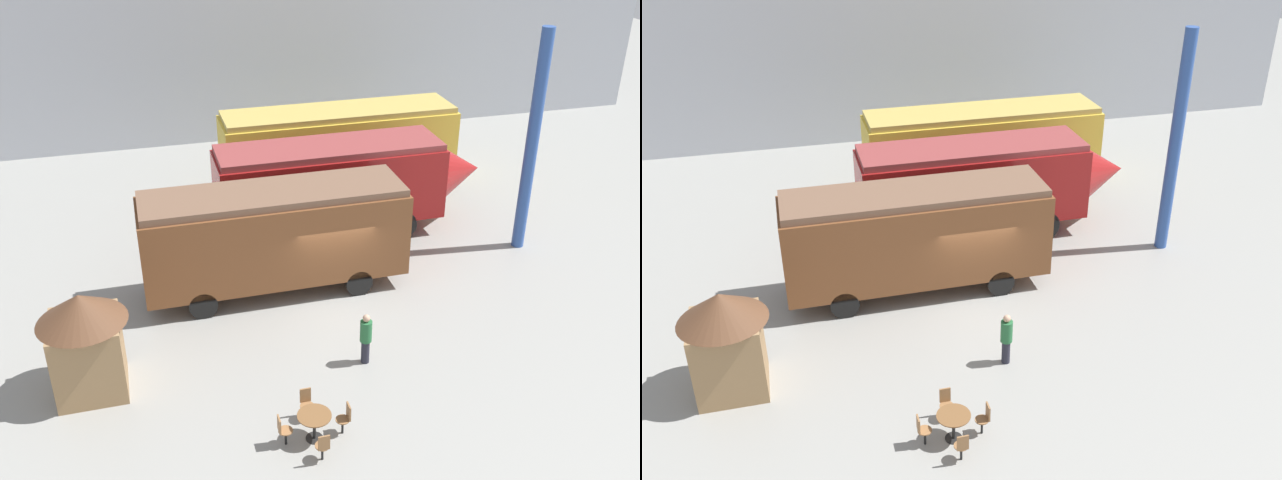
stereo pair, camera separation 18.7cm
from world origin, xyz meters
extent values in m
plane|color=gray|center=(0.00, 0.00, 0.00)|extent=(80.00, 80.00, 0.00)
cube|color=#B2B7C1|center=(0.00, 15.79, 4.50)|extent=(44.00, 0.15, 9.00)
cube|color=gold|center=(2.75, 8.71, 2.05)|extent=(10.04, 2.59, 2.37)
cube|color=tan|center=(2.75, 8.71, 3.36)|extent=(9.84, 2.38, 0.24)
cylinder|color=black|center=(5.76, 7.48, 0.66)|extent=(1.33, 0.12, 1.33)
cylinder|color=black|center=(5.76, 9.95, 0.66)|extent=(1.33, 0.12, 1.33)
cylinder|color=black|center=(-0.26, 7.48, 0.66)|extent=(1.33, 0.12, 1.33)
cylinder|color=black|center=(-0.26, 9.95, 0.66)|extent=(1.33, 0.12, 1.33)
cube|color=maroon|center=(1.07, 4.35, 2.06)|extent=(8.39, 2.54, 2.62)
cone|color=maroon|center=(6.21, 4.35, 2.06)|extent=(1.89, 2.41, 2.41)
cube|color=brown|center=(1.07, 4.35, 3.49)|extent=(8.22, 2.33, 0.24)
cylinder|color=black|center=(3.59, 3.14, 0.58)|extent=(1.15, 0.12, 1.15)
cylinder|color=black|center=(3.59, 5.56, 0.58)|extent=(1.15, 0.12, 1.15)
cylinder|color=black|center=(-1.44, 3.14, 0.58)|extent=(1.15, 0.12, 1.15)
cylinder|color=black|center=(-1.44, 5.56, 0.58)|extent=(1.15, 0.12, 1.15)
cube|color=brown|center=(-1.74, 1.00, 1.96)|extent=(8.50, 2.46, 2.75)
cube|color=brown|center=(-1.74, 1.00, 3.46)|extent=(8.33, 2.26, 0.24)
cylinder|color=black|center=(0.81, -0.17, 0.45)|extent=(0.91, 0.12, 0.91)
cylinder|color=black|center=(0.81, 2.17, 0.45)|extent=(0.91, 0.12, 0.91)
cylinder|color=black|center=(-4.29, -0.17, 0.45)|extent=(0.91, 0.12, 0.91)
cylinder|color=black|center=(-4.29, 2.17, 0.45)|extent=(0.91, 0.12, 0.91)
cylinder|color=black|center=(-2.33, -6.20, 0.01)|extent=(0.44, 0.44, 0.02)
cylinder|color=black|center=(-2.33, -6.20, 0.37)|extent=(0.08, 0.08, 0.70)
cylinder|color=brown|center=(-2.33, -6.20, 0.74)|extent=(0.85, 0.85, 0.03)
cylinder|color=black|center=(-2.33, -5.47, 0.21)|extent=(0.06, 0.06, 0.42)
cylinder|color=olive|center=(-2.33, -5.47, 0.43)|extent=(0.36, 0.36, 0.03)
cube|color=olive|center=(-2.33, -5.32, 0.66)|extent=(0.29, 0.04, 0.42)
cylinder|color=black|center=(-3.05, -6.20, 0.21)|extent=(0.06, 0.06, 0.42)
cylinder|color=olive|center=(-3.05, -6.20, 0.43)|extent=(0.36, 0.36, 0.03)
cube|color=olive|center=(-3.21, -6.20, 0.66)|extent=(0.04, 0.29, 0.42)
cylinder|color=black|center=(-2.33, -6.93, 0.21)|extent=(0.06, 0.06, 0.42)
cylinder|color=olive|center=(-2.33, -6.93, 0.43)|extent=(0.36, 0.36, 0.03)
cube|color=olive|center=(-2.33, -7.08, 0.66)|extent=(0.29, 0.04, 0.42)
cylinder|color=black|center=(-1.60, -6.20, 0.21)|extent=(0.06, 0.06, 0.42)
cylinder|color=olive|center=(-1.60, -6.20, 0.43)|extent=(0.36, 0.36, 0.03)
cube|color=olive|center=(-1.45, -6.20, 0.66)|extent=(0.04, 0.29, 0.42)
cylinder|color=#262633|center=(-0.13, -3.61, 0.37)|extent=(0.24, 0.24, 0.74)
cylinder|color=#266638|center=(-0.13, -3.61, 1.06)|extent=(0.34, 0.34, 0.65)
sphere|color=tan|center=(-0.13, -3.61, 1.50)|extent=(0.21, 0.21, 0.21)
cube|color=#99754C|center=(-7.60, -2.77, 1.10)|extent=(1.80, 1.80, 2.20)
cone|color=brown|center=(-7.60, -2.77, 2.60)|extent=(2.34, 2.34, 0.80)
cylinder|color=#2D519E|center=(7.60, 1.56, 4.00)|extent=(0.44, 0.44, 8.00)
camera|label=1|loc=(-5.73, -19.07, 12.66)|focal=40.00mm
camera|label=2|loc=(-5.55, -19.12, 12.66)|focal=40.00mm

